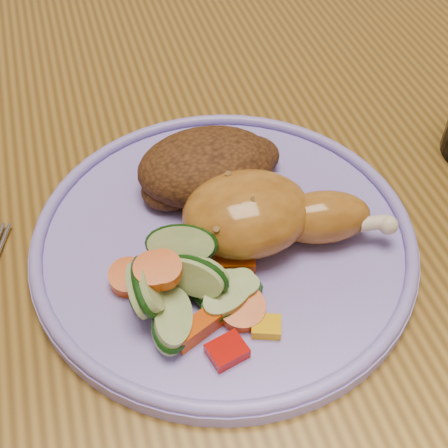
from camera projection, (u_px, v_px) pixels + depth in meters
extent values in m
cube|color=brown|center=(264.00, 154.00, 0.60)|extent=(0.90, 1.40, 0.04)
cube|color=brown|center=(331.00, 65.00, 1.36)|extent=(0.06, 0.06, 0.71)
cube|color=#4C2D16|center=(163.00, 89.00, 1.17)|extent=(0.42, 0.42, 0.04)
cylinder|color=#4C2D16|center=(100.00, 256.00, 1.19)|extent=(0.04, 0.04, 0.41)
cylinder|color=#4C2D16|center=(76.00, 140.00, 1.42)|extent=(0.04, 0.04, 0.41)
cylinder|color=#4C2D16|center=(277.00, 218.00, 1.26)|extent=(0.04, 0.04, 0.41)
cylinder|color=#4C2D16|center=(227.00, 112.00, 1.49)|extent=(0.04, 0.04, 0.41)
cylinder|color=#8476D7|center=(224.00, 242.00, 0.49)|extent=(0.30, 0.30, 0.01)
torus|color=#8476D7|center=(224.00, 233.00, 0.48)|extent=(0.30, 0.30, 0.01)
ellipsoid|color=#AA6B23|center=(247.00, 213.00, 0.46)|extent=(0.10, 0.08, 0.05)
ellipsoid|color=#AA6B23|center=(322.00, 217.00, 0.47)|extent=(0.08, 0.05, 0.04)
sphere|color=beige|center=(388.00, 225.00, 0.46)|extent=(0.01, 0.01, 0.01)
ellipsoid|color=#4B2A12|center=(207.00, 166.00, 0.51)|extent=(0.11, 0.08, 0.05)
ellipsoid|color=#4B2A12|center=(247.00, 157.00, 0.53)|extent=(0.06, 0.05, 0.03)
ellipsoid|color=#4B2A12|center=(170.00, 190.00, 0.50)|extent=(0.05, 0.04, 0.02)
cube|color=#A50A05|center=(227.00, 351.00, 0.41)|extent=(0.03, 0.03, 0.01)
cube|color=#E5A507|center=(266.00, 326.00, 0.42)|extent=(0.02, 0.02, 0.01)
cylinder|color=#D24407|center=(153.00, 271.00, 0.42)|extent=(0.03, 0.03, 0.02)
cube|color=#D24407|center=(234.00, 265.00, 0.46)|extent=(0.03, 0.02, 0.01)
cube|color=#D24407|center=(197.00, 329.00, 0.42)|extent=(0.04, 0.03, 0.01)
cylinder|color=#D24407|center=(242.00, 309.00, 0.43)|extent=(0.03, 0.03, 0.02)
cylinder|color=#D24407|center=(129.00, 278.00, 0.45)|extent=(0.03, 0.03, 0.02)
cylinder|color=#D24407|center=(162.00, 270.00, 0.42)|extent=(0.03, 0.03, 0.02)
cylinder|color=#A6BB79|center=(227.00, 290.00, 0.44)|extent=(0.05, 0.05, 0.02)
cylinder|color=#A6BB79|center=(172.00, 321.00, 0.42)|extent=(0.06, 0.06, 0.03)
cylinder|color=#A6BB79|center=(182.00, 244.00, 0.43)|extent=(0.06, 0.06, 0.04)
cylinder|color=#A6BB79|center=(195.00, 275.00, 0.43)|extent=(0.05, 0.05, 0.05)
cylinder|color=#A6BB79|center=(146.00, 286.00, 0.42)|extent=(0.04, 0.05, 0.05)
cylinder|color=#A6BB79|center=(162.00, 287.00, 0.44)|extent=(0.06, 0.06, 0.02)
cylinder|color=#A6BB79|center=(229.00, 296.00, 0.43)|extent=(0.06, 0.07, 0.02)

